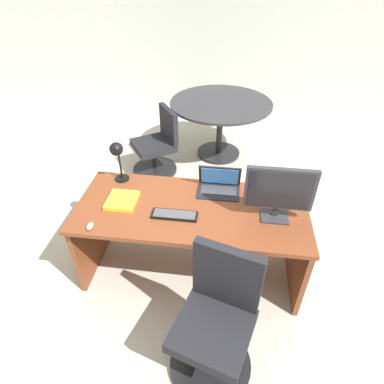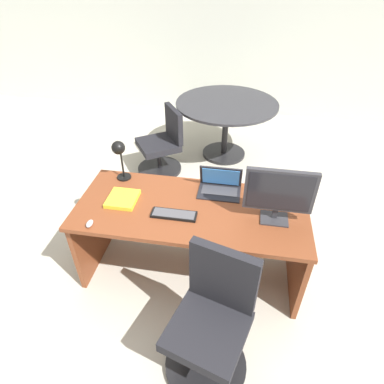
{
  "view_description": "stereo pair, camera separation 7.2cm",
  "coord_description": "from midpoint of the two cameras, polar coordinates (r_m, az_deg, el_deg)",
  "views": [
    {
      "loc": [
        0.26,
        -1.91,
        2.34
      ],
      "look_at": [
        0.0,
        0.04,
        0.85
      ],
      "focal_mm": 30.59,
      "sensor_mm": 36.0,
      "label": 1
    },
    {
      "loc": [
        0.33,
        -1.9,
        2.34
      ],
      "look_at": [
        0.0,
        0.04,
        0.85
      ],
      "focal_mm": 30.59,
      "sensor_mm": 36.0,
      "label": 2
    }
  ],
  "objects": [
    {
      "name": "back_wall",
      "position": [
        5.65,
        7.38,
        27.17
      ],
      "size": [
        10.0,
        0.1,
        2.8
      ],
      "primitive_type": "cube",
      "color": "silver",
      "rests_on": "ground"
    },
    {
      "name": "keyboard",
      "position": [
        2.43,
        -2.31,
        -3.94
      ],
      "size": [
        0.34,
        0.11,
        0.02
      ],
      "color": "black",
      "rests_on": "desk"
    },
    {
      "name": "desk_lamp",
      "position": [
        2.73,
        -11.82,
        6.74
      ],
      "size": [
        0.12,
        0.15,
        0.37
      ],
      "color": "black",
      "rests_on": "desk"
    },
    {
      "name": "book",
      "position": [
        2.62,
        -11.23,
        -1.18
      ],
      "size": [
        0.23,
        0.24,
        0.03
      ],
      "color": "yellow",
      "rests_on": "desk"
    },
    {
      "name": "desk",
      "position": [
        2.69,
        0.82,
        -5.47
      ],
      "size": [
        1.78,
        0.78,
        0.73
      ],
      "color": "brown",
      "rests_on": "ground"
    },
    {
      "name": "ground",
      "position": [
        4.14,
        3.91,
        2.54
      ],
      "size": [
        12.0,
        12.0,
        0.0
      ],
      "primitive_type": "plane",
      "color": "#B7B2A3"
    },
    {
      "name": "mouse",
      "position": [
        2.45,
        -16.61,
        -5.31
      ],
      "size": [
        0.04,
        0.08,
        0.03
      ],
      "color": "#B7BABF",
      "rests_on": "desk"
    },
    {
      "name": "meeting_table",
      "position": [
        4.38,
        6.45,
        13.05
      ],
      "size": [
        1.3,
        1.3,
        0.76
      ],
      "color": "black",
      "rests_on": "ground"
    },
    {
      "name": "laptop",
      "position": [
        2.67,
        5.69,
        1.51
      ],
      "size": [
        0.34,
        0.23,
        0.21
      ],
      "color": "black",
      "rests_on": "desk"
    },
    {
      "name": "office_chair",
      "position": [
        2.27,
        4.35,
        -22.44
      ],
      "size": [
        0.57,
        0.59,
        0.95
      ],
      "color": "black",
      "rests_on": "ground"
    },
    {
      "name": "meeting_chair_near",
      "position": [
        4.15,
        -4.66,
        7.76
      ],
      "size": [
        0.65,
        0.64,
        0.81
      ],
      "color": "black",
      "rests_on": "ground"
    },
    {
      "name": "monitor",
      "position": [
        2.34,
        15.84,
        -0.15
      ],
      "size": [
        0.48,
        0.16,
        0.43
      ],
      "color": "#2D2D33",
      "rests_on": "desk"
    }
  ]
}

